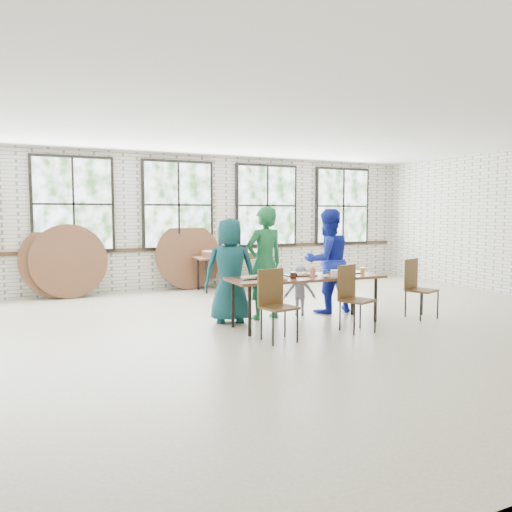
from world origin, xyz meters
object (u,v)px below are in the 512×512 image
(dining_table, at_px, (306,280))
(chair_near_right, at_px, (352,292))
(storage_table, at_px, (235,259))
(chair_near_left, at_px, (275,299))

(dining_table, height_order, chair_near_right, chair_near_right)
(chair_near_right, height_order, storage_table, chair_near_right)
(dining_table, xyz_separation_m, chair_near_right, (0.39, -0.62, -0.13))
(dining_table, relative_size, storage_table, 1.32)
(chair_near_right, bearing_deg, storage_table, 69.41)
(dining_table, xyz_separation_m, storage_table, (0.42, 3.73, -0.00))
(chair_near_left, relative_size, chair_near_right, 1.00)
(dining_table, xyz_separation_m, chair_near_left, (-0.86, -0.62, -0.13))
(chair_near_left, height_order, storage_table, chair_near_left)
(dining_table, distance_m, chair_near_right, 0.75)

